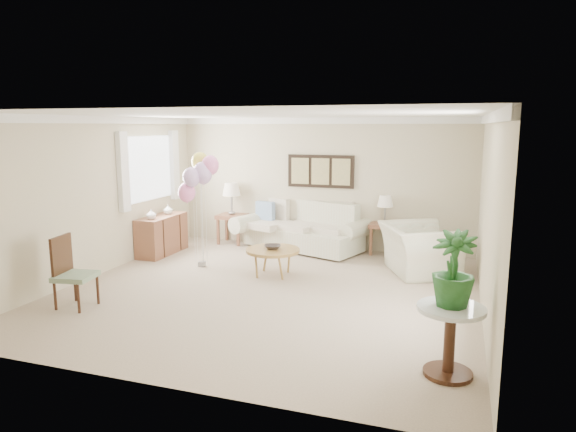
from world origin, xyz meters
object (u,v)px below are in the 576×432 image
(accent_chair, at_px, (71,270))
(armchair, at_px, (419,249))
(coffee_table, at_px, (273,251))
(sofa, at_px, (303,230))
(balloon_cluster, at_px, (199,174))

(accent_chair, bearing_deg, armchair, 36.06)
(coffee_table, bearing_deg, armchair, 22.08)
(coffee_table, relative_size, accent_chair, 0.91)
(sofa, bearing_deg, coffee_table, -87.97)
(coffee_table, xyz_separation_m, armchair, (2.26, 0.92, -0.01))
(accent_chair, bearing_deg, coffee_table, 47.13)
(coffee_table, height_order, accent_chair, accent_chair)
(armchair, bearing_deg, balloon_cluster, 78.07)
(coffee_table, bearing_deg, sofa, 92.03)
(accent_chair, bearing_deg, sofa, 64.38)
(balloon_cluster, bearing_deg, coffee_table, -3.57)
(sofa, xyz_separation_m, armchair, (2.33, -1.04, 0.03))
(sofa, bearing_deg, accent_chair, -115.62)
(balloon_cluster, bearing_deg, armchair, 12.95)
(sofa, relative_size, armchair, 2.30)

